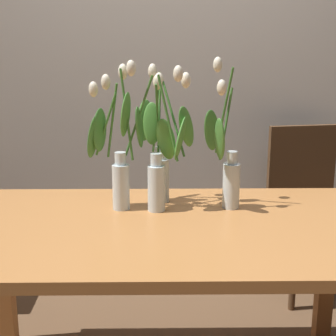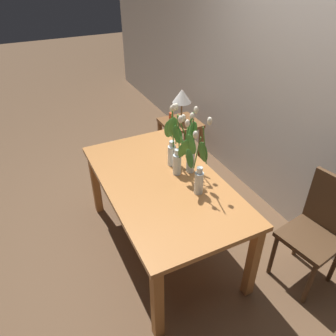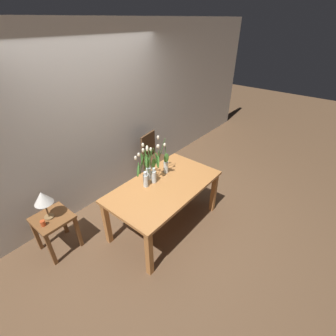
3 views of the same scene
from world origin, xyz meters
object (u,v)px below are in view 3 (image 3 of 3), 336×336
(dining_table, at_px, (164,190))
(tulip_vase_2, at_px, (149,166))
(tulip_vase_3, at_px, (165,162))
(dining_chair, at_px, (153,155))
(pillar_candle, at_px, (43,223))
(tulip_vase_0, at_px, (152,169))
(tulip_vase_1, at_px, (144,174))
(side_table, at_px, (54,224))
(table_lamp, at_px, (43,198))

(dining_table, relative_size, tulip_vase_2, 2.85)
(tulip_vase_3, bearing_deg, dining_chair, 53.38)
(tulip_vase_2, distance_m, pillar_candle, 1.48)
(tulip_vase_0, relative_size, tulip_vase_2, 1.01)
(tulip_vase_1, xyz_separation_m, pillar_candle, (-1.17, 0.58, -0.36))
(side_table, height_order, table_lamp, table_lamp)
(tulip_vase_2, relative_size, dining_chair, 0.60)
(side_table, bearing_deg, tulip_vase_2, -25.19)
(tulip_vase_1, bearing_deg, dining_table, -43.72)
(side_table, bearing_deg, tulip_vase_3, -23.47)
(tulip_vase_0, bearing_deg, dining_table, -75.86)
(tulip_vase_1, xyz_separation_m, table_lamp, (-1.05, 0.66, -0.09))
(tulip_vase_3, height_order, dining_chair, tulip_vase_3)
(tulip_vase_1, bearing_deg, pillar_candle, 153.55)
(dining_table, height_order, table_lamp, table_lamp)
(dining_table, distance_m, tulip_vase_0, 0.35)
(dining_table, height_order, tulip_vase_2, tulip_vase_2)
(dining_chair, xyz_separation_m, side_table, (-2.03, -0.12, -0.09))
(dining_table, bearing_deg, side_table, 146.14)
(tulip_vase_0, distance_m, pillar_candle, 1.49)
(side_table, xyz_separation_m, pillar_candle, (-0.13, -0.06, 0.16))
(tulip_vase_1, height_order, table_lamp, tulip_vase_1)
(tulip_vase_0, relative_size, dining_chair, 0.61)
(tulip_vase_2, xyz_separation_m, table_lamp, (-1.23, 0.59, -0.09))
(table_lamp, relative_size, pillar_candle, 5.31)
(tulip_vase_2, relative_size, pillar_candle, 7.47)
(tulip_vase_2, relative_size, table_lamp, 1.41)
(tulip_vase_0, height_order, tulip_vase_3, tulip_vase_3)
(tulip_vase_3, xyz_separation_m, side_table, (-1.47, 0.64, -0.49))
(dining_table, distance_m, dining_chair, 1.25)
(tulip_vase_2, distance_m, table_lamp, 1.37)
(dining_table, xyz_separation_m, side_table, (-1.23, 0.82, -0.22))
(tulip_vase_3, bearing_deg, tulip_vase_1, -179.48)
(dining_chair, distance_m, pillar_candle, 2.17)
(tulip_vase_2, relative_size, tulip_vase_3, 0.95)
(tulip_vase_0, distance_m, dining_chair, 1.22)
(tulip_vase_1, relative_size, table_lamp, 1.46)
(dining_chair, bearing_deg, dining_table, -130.27)
(tulip_vase_3, bearing_deg, dining_table, -141.74)
(tulip_vase_3, relative_size, dining_chair, 0.63)
(dining_table, height_order, side_table, dining_table)
(dining_table, distance_m, side_table, 1.49)
(side_table, bearing_deg, dining_chair, 3.44)
(tulip_vase_1, distance_m, tulip_vase_2, 0.19)
(dining_table, height_order, dining_chair, dining_chair)
(tulip_vase_0, distance_m, table_lamp, 1.38)
(dining_chair, xyz_separation_m, table_lamp, (-2.05, -0.10, 0.33))
(tulip_vase_1, bearing_deg, tulip_vase_2, 21.00)
(tulip_vase_2, bearing_deg, table_lamp, 154.35)
(dining_chair, bearing_deg, tulip_vase_0, -137.45)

